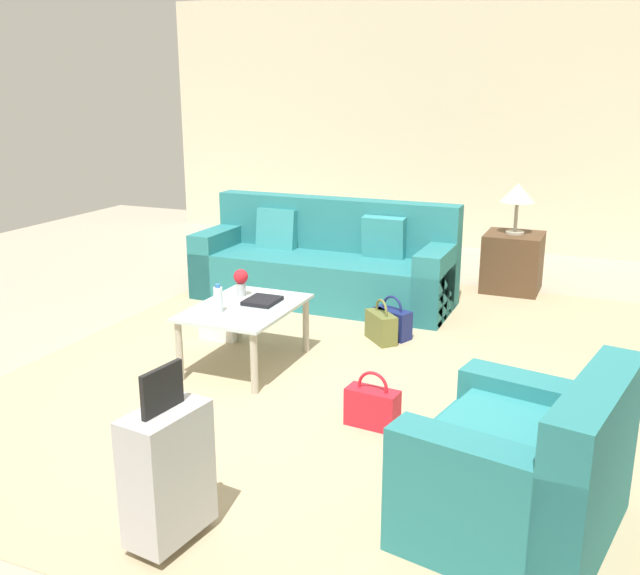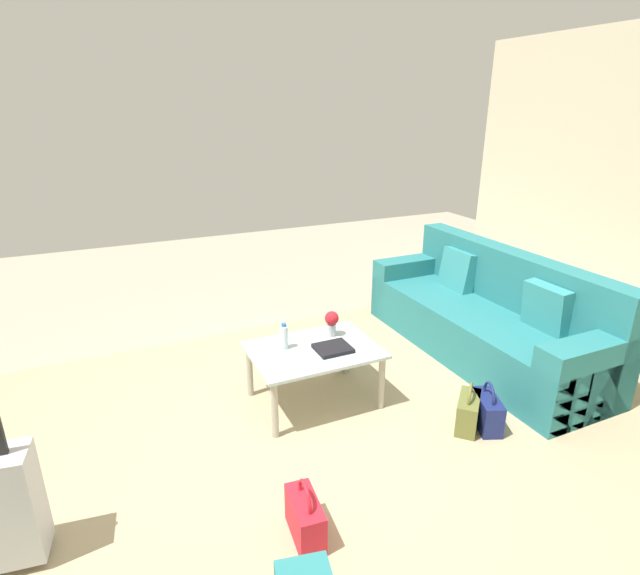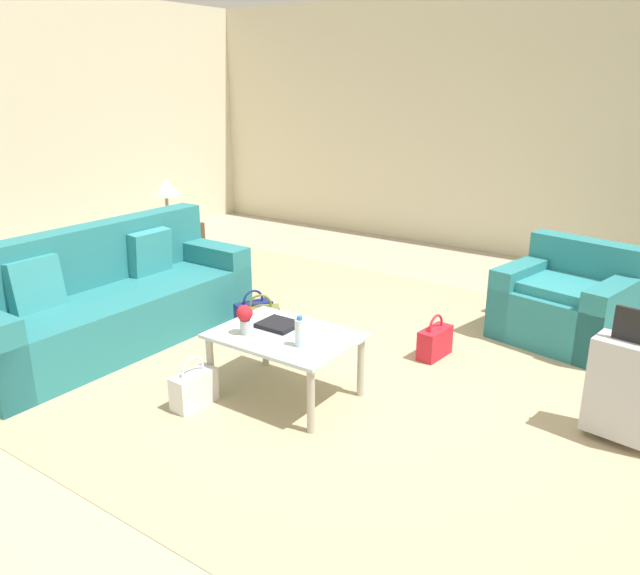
# 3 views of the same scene
# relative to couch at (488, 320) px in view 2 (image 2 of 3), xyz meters

# --- Properties ---
(ground_plane) EXTENTS (12.00, 12.00, 0.00)m
(ground_plane) POSITION_rel_couch_xyz_m (2.20, 0.60, -0.32)
(ground_plane) COLOR #A89E89
(area_rug) EXTENTS (5.20, 4.40, 0.01)m
(area_rug) POSITION_rel_couch_xyz_m (1.60, 0.80, -0.32)
(area_rug) COLOR tan
(area_rug) RESTS_ON ground
(couch) EXTENTS (0.85, 2.44, 0.95)m
(couch) POSITION_rel_couch_xyz_m (0.00, 0.00, 0.00)
(couch) COLOR teal
(couch) RESTS_ON ground
(coffee_table) EXTENTS (0.95, 0.68, 0.46)m
(coffee_table) POSITION_rel_couch_xyz_m (1.80, 0.10, 0.08)
(coffee_table) COLOR silver
(coffee_table) RESTS_ON ground
(water_bottle) EXTENTS (0.06, 0.06, 0.20)m
(water_bottle) POSITION_rel_couch_xyz_m (2.00, 0.00, 0.23)
(water_bottle) COLOR silver
(water_bottle) RESTS_ON coffee_table
(coffee_table_book) EXTENTS (0.26, 0.23, 0.03)m
(coffee_table_book) POSITION_rel_couch_xyz_m (1.68, 0.18, 0.15)
(coffee_table_book) COLOR black
(coffee_table_book) RESTS_ON coffee_table
(flower_vase) EXTENTS (0.11, 0.11, 0.21)m
(flower_vase) POSITION_rel_couch_xyz_m (1.58, -0.05, 0.26)
(flower_vase) COLOR #B2B7BC
(flower_vase) RESTS_ON coffee_table
(handbag_olive) EXTENTS (0.33, 0.32, 0.36)m
(handbag_olive) POSITION_rel_couch_xyz_m (0.93, 0.86, -0.19)
(handbag_olive) COLOR olive
(handbag_olive) RESTS_ON ground
(handbag_white) EXTENTS (0.15, 0.32, 0.36)m
(handbag_white) POSITION_rel_couch_xyz_m (1.38, -0.37, -0.19)
(handbag_white) COLOR white
(handbag_white) RESTS_ON ground
(handbag_navy) EXTENTS (0.25, 0.35, 0.36)m
(handbag_navy) POSITION_rel_couch_xyz_m (0.81, 0.91, -0.19)
(handbag_navy) COLOR navy
(handbag_navy) RESTS_ON ground
(handbag_red) EXTENTS (0.17, 0.33, 0.36)m
(handbag_red) POSITION_rel_couch_xyz_m (2.37, 1.27, -0.19)
(handbag_red) COLOR red
(handbag_red) RESTS_ON ground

